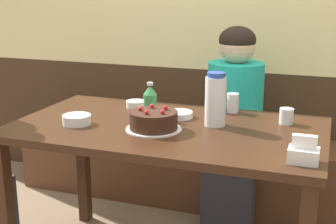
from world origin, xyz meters
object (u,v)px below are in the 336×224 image
bench_seat (210,170)px  glass_water_tall (215,101)px  soju_bottle (150,101)px  napkin_holder (304,153)px  birthday_cake (154,121)px  bowl_side_dish (77,120)px  water_pitcher (215,100)px  glass_tumbler_short (233,103)px  bowl_soup_white (179,115)px  bowl_rice_small (136,104)px  person_teal_shirt (234,131)px  glass_shot_small (286,116)px

bench_seat → glass_water_tall: glass_water_tall is taller
soju_bottle → napkin_holder: soju_bottle is taller
bench_seat → soju_bottle: (-0.12, -0.73, 0.62)m
birthday_cake → bowl_side_dish: size_ratio=1.89×
water_pitcher → glass_tumbler_short: water_pitcher is taller
birthday_cake → bowl_soup_white: birthday_cake is taller
bowl_rice_small → glass_water_tall: (0.41, 0.08, 0.03)m
bowl_soup_white → bench_seat: bearing=90.7°
bowl_soup_white → person_teal_shirt: person_teal_shirt is taller
water_pitcher → birthday_cake: bearing=-146.5°
birthday_cake → bowl_rice_small: size_ratio=2.45×
water_pitcher → glass_tumbler_short: 0.27m
bench_seat → bowl_soup_white: (0.01, -0.68, 0.56)m
bowl_soup_white → bowl_rice_small: 0.30m
napkin_holder → bowl_soup_white: napkin_holder is taller
glass_tumbler_short → bowl_side_dish: bearing=-144.3°
water_pitcher → bowl_side_dish: size_ratio=1.86×
bowl_side_dish → glass_tumbler_short: (0.64, 0.46, 0.03)m
bowl_side_dish → person_teal_shirt: (0.58, 0.79, -0.23)m
water_pitcher → glass_tumbler_short: bearing=84.0°
glass_water_tall → water_pitcher: bearing=-76.3°
napkin_holder → water_pitcher: bearing=139.9°
birthday_cake → water_pitcher: water_pitcher is taller
water_pitcher → napkin_holder: water_pitcher is taller
glass_shot_small → person_teal_shirt: size_ratio=0.06×
water_pitcher → bowl_rice_small: bearing=159.3°
bowl_soup_white → bowl_side_dish: 0.49m
soju_bottle → bowl_side_dish: bearing=-141.4°
birthday_cake → bowl_rice_small: bearing=124.6°
glass_water_tall → glass_shot_small: size_ratio=1.35×
soju_bottle → person_teal_shirt: size_ratio=0.15×
birthday_cake → water_pitcher: (0.24, 0.16, 0.08)m
bowl_soup_white → glass_shot_small: (0.50, 0.07, 0.02)m
glass_water_tall → soju_bottle: bearing=-139.1°
glass_shot_small → glass_tumbler_short: bearing=156.3°
glass_tumbler_short → glass_shot_small: glass_tumbler_short is taller
person_teal_shirt → bowl_soup_white: bearing=-18.3°
soju_bottle → glass_shot_small: size_ratio=2.37×
glass_shot_small → bowl_soup_white: bearing=-172.5°
birthday_cake → soju_bottle: size_ratio=1.44×
bench_seat → napkin_holder: napkin_holder is taller
water_pitcher → glass_water_tall: (-0.06, 0.26, -0.07)m
soju_bottle → bowl_soup_white: (0.13, 0.05, -0.07)m
bowl_soup_white → glass_water_tall: (0.14, 0.19, 0.03)m
bowl_rice_small → glass_tumbler_short: bearing=9.0°
glass_water_tall → glass_tumbler_short: glass_water_tall is taller
bench_seat → water_pitcher: (0.21, -0.75, 0.66)m
bowl_rice_small → bowl_side_dish: 0.40m
bench_seat → birthday_cake: bearing=-92.2°
napkin_holder → bowl_rice_small: napkin_holder is taller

